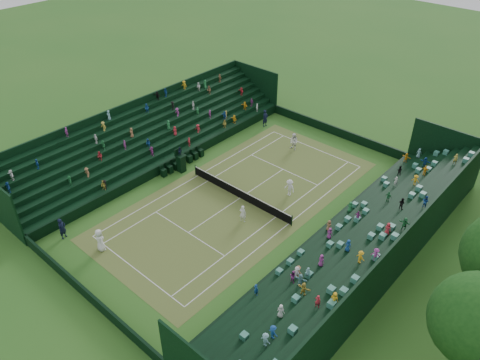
{
  "coord_description": "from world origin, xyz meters",
  "views": [
    {
      "loc": [
        22.64,
        -25.4,
        25.3
      ],
      "look_at": [
        0.0,
        0.0,
        2.0
      ],
      "focal_mm": 35.0,
      "sensor_mm": 36.0,
      "label": 1
    }
  ],
  "objects_px": {
    "player_far_east": "(289,188)",
    "player_near_east": "(243,214)",
    "tennis_net": "(240,193)",
    "player_far_west": "(294,142)",
    "umpire_chair": "(181,161)",
    "player_near_west": "(100,240)"
  },
  "relations": [
    {
      "from": "umpire_chair",
      "to": "player_far_west",
      "type": "relative_size",
      "value": 1.45
    },
    {
      "from": "tennis_net",
      "to": "player_near_west",
      "type": "xyz_separation_m",
      "value": [
        -3.6,
        -12.3,
        0.47
      ]
    },
    {
      "from": "player_near_east",
      "to": "player_far_east",
      "type": "relative_size",
      "value": 1.0
    },
    {
      "from": "player_far_east",
      "to": "player_near_east",
      "type": "bearing_deg",
      "value": -95.01
    },
    {
      "from": "player_near_west",
      "to": "player_far_east",
      "type": "xyz_separation_m",
      "value": [
        6.62,
        15.64,
        -0.16
      ]
    },
    {
      "from": "umpire_chair",
      "to": "player_far_west",
      "type": "bearing_deg",
      "value": 61.82
    },
    {
      "from": "player_far_west",
      "to": "player_far_east",
      "type": "xyz_separation_m",
      "value": [
        4.57,
        -6.9,
        -0.1
      ]
    },
    {
      "from": "player_far_west",
      "to": "player_far_east",
      "type": "relative_size",
      "value": 1.12
    },
    {
      "from": "umpire_chair",
      "to": "player_far_west",
      "type": "distance_m",
      "value": 12.16
    },
    {
      "from": "umpire_chair",
      "to": "player_near_west",
      "type": "xyz_separation_m",
      "value": [
        3.69,
        -11.83,
        -0.17
      ]
    },
    {
      "from": "tennis_net",
      "to": "player_near_west",
      "type": "height_order",
      "value": "player_near_west"
    },
    {
      "from": "tennis_net",
      "to": "umpire_chair",
      "type": "bearing_deg",
      "value": -176.3
    },
    {
      "from": "tennis_net",
      "to": "player_near_east",
      "type": "relative_size",
      "value": 7.03
    },
    {
      "from": "player_far_west",
      "to": "player_near_east",
      "type": "bearing_deg",
      "value": -66.64
    },
    {
      "from": "umpire_chair",
      "to": "player_far_east",
      "type": "bearing_deg",
      "value": 20.3
    },
    {
      "from": "player_near_west",
      "to": "player_far_east",
      "type": "height_order",
      "value": "player_near_west"
    },
    {
      "from": "player_far_east",
      "to": "player_far_west",
      "type": "bearing_deg",
      "value": 125.22
    },
    {
      "from": "tennis_net",
      "to": "player_far_west",
      "type": "bearing_deg",
      "value": 98.59
    },
    {
      "from": "player_far_west",
      "to": "player_far_east",
      "type": "height_order",
      "value": "player_far_west"
    },
    {
      "from": "player_near_west",
      "to": "player_far_east",
      "type": "distance_m",
      "value": 16.99
    },
    {
      "from": "tennis_net",
      "to": "umpire_chair",
      "type": "xyz_separation_m",
      "value": [
        -7.29,
        -0.47,
        0.64
      ]
    },
    {
      "from": "umpire_chair",
      "to": "player_near_west",
      "type": "relative_size",
      "value": 1.37
    }
  ]
}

